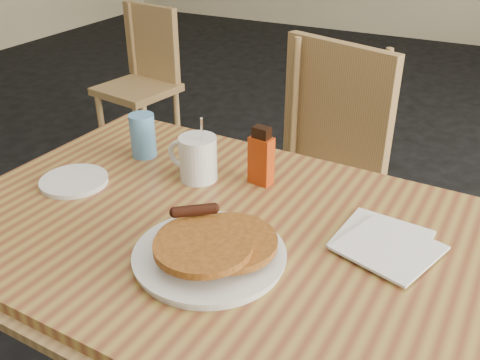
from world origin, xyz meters
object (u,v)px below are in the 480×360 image
main_table (222,241)px  coffee_mug (197,157)px  syrup_bottle (261,158)px  chair_wall_extra (144,70)px  blue_tumbler (143,135)px  pancake_plate (210,249)px  chair_main_far (323,161)px

main_table → coffee_mug: 0.24m
coffee_mug → syrup_bottle: size_ratio=1.18×
main_table → chair_wall_extra: bearing=131.7°
main_table → blue_tumbler: size_ratio=10.89×
chair_wall_extra → pancake_plate: pancake_plate is taller
main_table → chair_wall_extra: (-1.34, 1.51, -0.22)m
pancake_plate → chair_main_far: bearing=94.2°
pancake_plate → blue_tumbler: blue_tumbler is taller
chair_wall_extra → pancake_plate: size_ratio=2.80×
chair_main_far → pancake_plate: (0.06, -0.86, 0.21)m
chair_main_far → syrup_bottle: chair_main_far is taller
chair_main_far → blue_tumbler: size_ratio=8.15×
chair_main_far → chair_wall_extra: (-1.32, 0.76, -0.07)m
pancake_plate → coffee_mug: (-0.19, 0.27, 0.03)m
chair_main_far → chair_wall_extra: bearing=168.4°
chair_main_far → blue_tumbler: (-0.33, -0.54, 0.24)m
syrup_bottle → blue_tumbler: bearing=-171.3°
chair_main_far → coffee_mug: (-0.13, -0.59, 0.24)m
main_table → coffee_mug: (-0.16, 0.16, 0.10)m
blue_tumbler → syrup_bottle: bearing=1.1°
syrup_bottle → blue_tumbler: (-0.34, -0.01, -0.01)m
chair_wall_extra → blue_tumbler: 1.67m
coffee_mug → blue_tumbler: bearing=165.0°
coffee_mug → pancake_plate: bearing=-56.6°
coffee_mug → blue_tumbler: (-0.19, 0.04, 0.00)m
chair_wall_extra → chair_main_far: bearing=-20.8°
main_table → chair_main_far: 0.76m
pancake_plate → syrup_bottle: 0.33m
chair_wall_extra → coffee_mug: bearing=-39.4°
main_table → blue_tumbler: bearing=150.2°
chair_main_far → blue_tumbler: bearing=-102.5°
chair_wall_extra → coffee_mug: 1.82m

